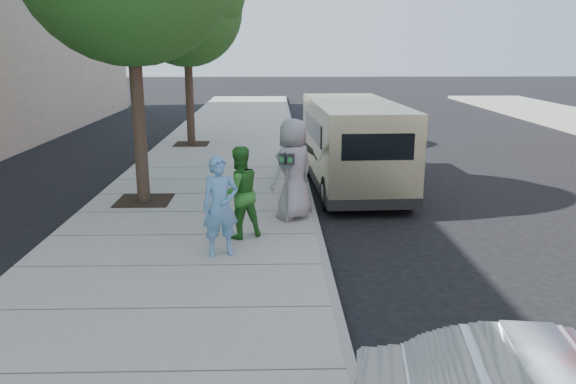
# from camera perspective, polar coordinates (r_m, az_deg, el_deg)

# --- Properties ---
(ground) EXTENTS (120.00, 120.00, 0.00)m
(ground) POSITION_cam_1_polar(r_m,az_deg,el_deg) (10.43, -4.79, -5.07)
(ground) COLOR black
(ground) RESTS_ON ground
(sidewalk) EXTENTS (5.00, 60.00, 0.15)m
(sidewalk) POSITION_cam_1_polar(r_m,az_deg,el_deg) (10.52, -10.27, -4.67)
(sidewalk) COLOR gray
(sidewalk) RESTS_ON ground
(curb_face) EXTENTS (0.12, 60.00, 0.16)m
(curb_face) POSITION_cam_1_polar(r_m,az_deg,el_deg) (10.42, 3.15, -4.62)
(curb_face) COLOR gray
(curb_face) RESTS_ON ground
(tree_far) EXTENTS (3.92, 3.80, 6.49)m
(tree_far) POSITION_cam_1_polar(r_m,az_deg,el_deg) (20.07, -10.23, 18.27)
(tree_far) COLOR black
(tree_far) RESTS_ON sidewalk
(parking_meter) EXTENTS (0.30, 0.19, 1.38)m
(parking_meter) POSITION_cam_1_polar(r_m,az_deg,el_deg) (10.74, -0.14, 1.92)
(parking_meter) COLOR gray
(parking_meter) RESTS_ON sidewalk
(van) EXTENTS (2.22, 5.97, 2.18)m
(van) POSITION_cam_1_polar(r_m,az_deg,el_deg) (14.23, 6.56, 4.98)
(van) COLOR beige
(van) RESTS_ON ground
(person_officer) EXTENTS (0.70, 0.56, 1.65)m
(person_officer) POSITION_cam_1_polar(r_m,az_deg,el_deg) (9.19, -6.89, -1.45)
(person_officer) COLOR #5C97C5
(person_officer) RESTS_ON sidewalk
(person_green_shirt) EXTENTS (1.00, 0.92, 1.66)m
(person_green_shirt) POSITION_cam_1_polar(r_m,az_deg,el_deg) (10.02, -4.99, -0.03)
(person_green_shirt) COLOR #2F7C28
(person_green_shirt) RESTS_ON sidewalk
(person_gray_shirt) EXTENTS (1.15, 1.13, 2.01)m
(person_gray_shirt) POSITION_cam_1_polar(r_m,az_deg,el_deg) (11.07, 0.56, 2.33)
(person_gray_shirt) COLOR gray
(person_gray_shirt) RESTS_ON sidewalk
(person_striped_polo) EXTENTS (1.00, 0.69, 1.57)m
(person_striped_polo) POSITION_cam_1_polar(r_m,az_deg,el_deg) (12.90, 1.14, 3.08)
(person_striped_polo) COLOR gray
(person_striped_polo) RESTS_ON sidewalk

